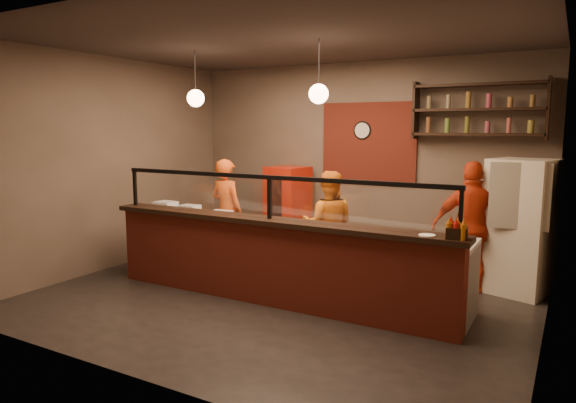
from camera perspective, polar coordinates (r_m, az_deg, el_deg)
The scene contains 29 objects.
floor at distance 6.70m, azimuth -0.66°, elevation -10.47°, with size 6.00×6.00×0.00m, color black.
ceiling at distance 6.43m, azimuth -0.71°, elevation 17.64°, with size 6.00×6.00×0.00m, color #3A312D.
wall_back at distance 8.62m, azimuth 7.70°, elevation 4.52°, with size 6.00×6.00×0.00m, color #69594D.
wall_left at distance 8.29m, azimuth -18.99°, elevation 4.00°, with size 5.00×5.00×0.00m, color #69594D.
wall_right at distance 5.52m, azimuth 27.37°, elevation 1.60°, with size 5.00×5.00×0.00m, color #69594D.
wall_front at distance 4.40m, azimuth -17.22°, elevation 0.69°, with size 6.00×6.00×0.00m, color #69594D.
brick_patch at distance 8.50m, azimuth 8.92°, elevation 6.47°, with size 1.60×0.04×1.30m, color maroon.
service_counter at distance 6.31m, azimuth -2.04°, elevation -6.92°, with size 4.60×0.25×1.00m, color maroon.
counter_ledge at distance 6.19m, azimuth -2.07°, elevation -2.18°, with size 4.70×0.37×0.06m, color black.
worktop_cabinet at distance 6.74m, azimuth 0.19°, elevation -6.57°, with size 4.60×0.75×0.85m, color gray.
worktop at distance 6.64m, azimuth 0.19°, elevation -2.82°, with size 4.60×0.75×0.05m, color silver.
sneeze_guard at distance 6.14m, azimuth -2.08°, elevation 0.94°, with size 4.50×0.05×0.52m.
wall_shelving at distance 7.92m, azimuth 20.37°, elevation 9.55°, with size 1.84×0.28×0.85m.
wall_clock at distance 8.53m, azimuth 8.29°, elevation 7.83°, with size 0.30×0.30×0.04m, color black.
pendant_left at distance 7.38m, azimuth -10.22°, elevation 11.24°, with size 0.24×0.24×0.77m.
pendant_right at distance 6.35m, azimuth 3.42°, elevation 11.87°, with size 0.24×0.24×0.77m.
cook_left at distance 8.18m, azimuth -6.82°, elevation -1.10°, with size 0.61×0.40×1.66m, color #E65615.
cook_mid at distance 7.32m, azimuth 4.48°, elevation -2.62°, with size 0.75×0.59×1.55m, color orange.
cook_right at distance 7.12m, azimuth 19.78°, elevation -2.67°, with size 1.01×0.42×1.72m, color red.
fridge at distance 7.28m, azimuth 24.36°, elevation -2.58°, with size 0.73×0.68×1.75m, color beige.
red_cooler at distance 8.89m, azimuth -0.03°, elevation -0.88°, with size 0.63×0.58×1.48m, color #B71F0C.
pizza_dough at distance 6.47m, azimuth 0.91°, elevation -2.83°, with size 0.52×0.52×0.01m, color white.
prep_tub_a at distance 7.57m, azimuth -10.86°, elevation -0.89°, with size 0.27×0.21×0.13m, color silver.
prep_tub_b at distance 7.87m, azimuth -13.45°, elevation -0.56°, with size 0.31×0.25×0.15m, color white.
prep_tub_c at distance 6.97m, azimuth -7.49°, elevation -1.58°, with size 0.27×0.22×0.14m, color silver.
rolling_pin at distance 7.22m, azimuth -8.27°, elevation -1.57°, with size 0.06×0.06×0.33m, color yellow.
condiment_caddy at distance 5.33m, azimuth 18.25°, elevation -3.35°, with size 0.21×0.16×0.11m, color black.
pepper_mill at distance 5.44m, azimuth 18.52°, elevation -2.70°, with size 0.04×0.04×0.20m, color black.
small_plate at distance 5.40m, azimuth 15.19°, elevation -3.64°, with size 0.17×0.17×0.01m, color white.
Camera 1 is at (3.18, -5.49, 2.15)m, focal length 32.00 mm.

